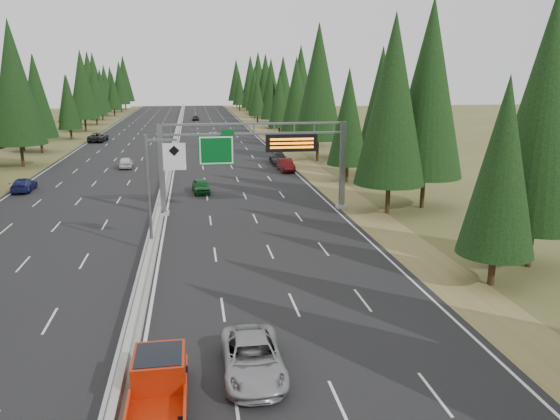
# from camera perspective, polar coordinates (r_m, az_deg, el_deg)

# --- Properties ---
(road) EXTENTS (32.00, 260.00, 0.08)m
(road) POSITION_cam_1_polar(r_m,az_deg,el_deg) (92.56, -10.99, 6.34)
(road) COLOR black
(road) RESTS_ON ground
(shoulder_right) EXTENTS (3.60, 260.00, 0.06)m
(shoulder_right) POSITION_cam_1_polar(r_m,az_deg,el_deg) (93.68, 0.02, 6.68)
(shoulder_right) COLOR olive
(shoulder_right) RESTS_ON ground
(shoulder_left) EXTENTS (3.60, 260.00, 0.06)m
(shoulder_left) POSITION_cam_1_polar(r_m,az_deg,el_deg) (94.83, -21.85, 5.77)
(shoulder_left) COLOR brown
(shoulder_left) RESTS_ON ground
(median_barrier) EXTENTS (0.70, 260.00, 0.85)m
(median_barrier) POSITION_cam_1_polar(r_m,az_deg,el_deg) (92.51, -11.00, 6.57)
(median_barrier) COLOR gray
(median_barrier) RESTS_ON road
(sign_gantry) EXTENTS (16.75, 0.98, 7.80)m
(sign_gantry) POSITION_cam_1_polar(r_m,az_deg,el_deg) (47.46, -1.92, 5.95)
(sign_gantry) COLOR slate
(sign_gantry) RESTS_ON road
(hov_sign_pole) EXTENTS (2.80, 0.50, 8.00)m
(hov_sign_pole) POSITION_cam_1_polar(r_m,az_deg,el_deg) (37.48, -12.71, 2.63)
(hov_sign_pole) COLOR slate
(hov_sign_pole) RESTS_ON road
(tree_row_right) EXTENTS (11.38, 240.74, 18.93)m
(tree_row_right) POSITION_cam_1_polar(r_m,az_deg,el_deg) (91.38, 3.08, 12.40)
(tree_row_right) COLOR black
(tree_row_right) RESTS_ON ground
(silver_minivan) EXTENTS (2.44, 5.24, 1.45)m
(silver_minivan) POSITION_cam_1_polar(r_m,az_deg,el_deg) (22.72, -2.89, -15.17)
(silver_minivan) COLOR #99999D
(silver_minivan) RESTS_ON road
(red_pickup) EXTENTS (1.99, 5.57, 1.81)m
(red_pickup) POSITION_cam_1_polar(r_m,az_deg,el_deg) (21.20, -12.52, -16.94)
(red_pickup) COLOR black
(red_pickup) RESTS_ON road
(car_ahead_green) EXTENTS (1.96, 4.17, 1.38)m
(car_ahead_green) POSITION_cam_1_polar(r_m,az_deg,el_deg) (56.64, -8.27, 2.50)
(car_ahead_green) COLOR #13541F
(car_ahead_green) RESTS_ON road
(car_ahead_dkred) EXTENTS (1.79, 4.71, 1.53)m
(car_ahead_dkred) POSITION_cam_1_polar(r_m,az_deg,el_deg) (68.83, 0.59, 4.73)
(car_ahead_dkred) COLOR #510B0D
(car_ahead_dkred) RESTS_ON road
(car_ahead_dkgrey) EXTENTS (2.29, 5.35, 1.54)m
(car_ahead_dkgrey) POSITION_cam_1_polar(r_m,az_deg,el_deg) (74.43, -0.15, 5.43)
(car_ahead_dkgrey) COLOR black
(car_ahead_dkgrey) RESTS_ON road
(car_ahead_white) EXTENTS (2.49, 4.82, 1.30)m
(car_ahead_white) POSITION_cam_1_polar(r_m,az_deg,el_deg) (103.99, -7.12, 7.68)
(car_ahead_white) COLOR silver
(car_ahead_white) RESTS_ON road
(car_ahead_far) EXTENTS (2.00, 4.14, 1.36)m
(car_ahead_far) POSITION_cam_1_polar(r_m,az_deg,el_deg) (148.38, -8.81, 9.48)
(car_ahead_far) COLOR black
(car_ahead_far) RESTS_ON road
(car_onc_blue) EXTENTS (2.10, 4.77, 1.36)m
(car_onc_blue) POSITION_cam_1_polar(r_m,az_deg,el_deg) (62.69, -25.22, 2.40)
(car_onc_blue) COLOR #171B52
(car_onc_blue) RESTS_ON road
(car_onc_white) EXTENTS (1.90, 4.30, 1.44)m
(car_onc_white) POSITION_cam_1_polar(r_m,az_deg,el_deg) (73.99, -15.81, 4.81)
(car_onc_white) COLOR silver
(car_onc_white) RESTS_ON road
(car_onc_far) EXTENTS (3.20, 6.15, 1.65)m
(car_onc_far) POSITION_cam_1_polar(r_m,az_deg,el_deg) (105.03, -18.48, 7.24)
(car_onc_far) COLOR black
(car_onc_far) RESTS_ON road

